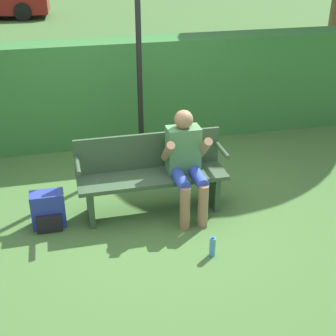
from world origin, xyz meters
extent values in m
plane|color=#426B33|center=(0.00, 0.00, 0.00)|extent=(40.00, 40.00, 0.00)
cube|color=#337033|center=(0.00, 2.13, 0.74)|extent=(12.00, 0.53, 1.48)
cube|color=#334C33|center=(0.00, 0.00, 0.43)|extent=(1.63, 0.45, 0.05)
cube|color=#334C33|center=(0.00, 0.21, 0.66)|extent=(1.63, 0.04, 0.41)
cube|color=#334C33|center=(-0.69, 0.00, 0.20)|extent=(0.06, 0.40, 0.41)
cube|color=#334C33|center=(0.69, 0.00, 0.20)|extent=(0.06, 0.40, 0.41)
cylinder|color=#334C33|center=(-0.79, 0.00, 0.67)|extent=(0.05, 0.40, 0.05)
cylinder|color=#334C33|center=(0.79, 0.00, 0.67)|extent=(0.05, 0.40, 0.05)
cube|color=#4C7F4C|center=(0.36, 0.04, 0.71)|extent=(0.36, 0.22, 0.51)
sphere|color=#997051|center=(0.36, 0.04, 1.05)|extent=(0.20, 0.20, 0.20)
cylinder|color=#2D47B7|center=(0.26, -0.18, 0.48)|extent=(0.13, 0.45, 0.13)
cylinder|color=#2D47B7|center=(0.45, -0.18, 0.48)|extent=(0.13, 0.45, 0.13)
cylinder|color=#997051|center=(0.26, -0.41, 0.24)|extent=(0.11, 0.11, 0.48)
cylinder|color=#997051|center=(0.45, -0.41, 0.24)|extent=(0.11, 0.11, 0.48)
cylinder|color=#997051|center=(0.15, -0.08, 0.76)|extent=(0.09, 0.32, 0.32)
cylinder|color=#997051|center=(0.56, -0.08, 0.76)|extent=(0.09, 0.32, 0.32)
cube|color=#283893|center=(-1.14, -0.01, 0.20)|extent=(0.35, 0.20, 0.39)
cube|color=black|center=(-1.14, -0.15, 0.10)|extent=(0.26, 0.07, 0.18)
cylinder|color=#4C8CCC|center=(0.39, -0.93, 0.10)|extent=(0.06, 0.06, 0.20)
cylinder|color=#2D66B2|center=(0.39, -0.93, 0.21)|extent=(0.03, 0.03, 0.02)
cylinder|color=black|center=(0.13, 1.34, 1.31)|extent=(0.07, 0.07, 2.63)
cylinder|color=black|center=(-1.72, 14.92, 0.31)|extent=(0.62, 0.21, 0.61)
cylinder|color=black|center=(-1.81, 13.34, 0.31)|extent=(0.62, 0.21, 0.61)
camera|label=1|loc=(-0.90, -4.41, 2.82)|focal=50.00mm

